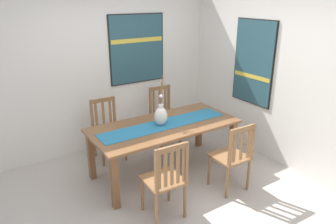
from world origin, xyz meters
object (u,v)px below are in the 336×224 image
object	(u,v)px
chair_0	(164,115)
painting_on_back_wall	(137,49)
centerpiece_vase	(161,115)
chair_2	(166,179)
chair_3	(107,129)
chair_1	(233,156)
dining_table	(164,131)
painting_on_side_wall	(254,63)

from	to	relation	value
chair_0	painting_on_back_wall	world-z (taller)	painting_on_back_wall
centerpiece_vase	chair_2	distance (m)	1.05
chair_3	painting_on_back_wall	world-z (taller)	painting_on_back_wall
chair_0	chair_1	size ratio (longest dim) A/B	1.02
chair_1	painting_on_back_wall	world-z (taller)	painting_on_back_wall
centerpiece_vase	dining_table	bearing A→B (deg)	-9.11
chair_0	chair_3	world-z (taller)	chair_0
chair_0	painting_on_side_wall	distance (m)	1.69
chair_3	painting_on_side_wall	xyz separation A→B (m)	(2.07, -0.92, 0.94)
chair_0	chair_1	distance (m)	1.71
chair_1	chair_2	bearing A→B (deg)	-179.96
chair_2	painting_on_back_wall	distance (m)	2.51
dining_table	centerpiece_vase	bearing A→B (deg)	170.89
dining_table	chair_3	bearing A→B (deg)	120.50
chair_0	painting_on_side_wall	world-z (taller)	painting_on_side_wall
dining_table	painting_on_back_wall	distance (m)	1.60
chair_2	chair_3	distance (m)	1.70
dining_table	chair_1	xyz separation A→B (m)	(0.49, -0.85, -0.15)
centerpiece_vase	painting_on_side_wall	bearing A→B (deg)	-3.16
centerpiece_vase	chair_2	size ratio (longest dim) A/B	0.75
chair_2	chair_1	bearing A→B (deg)	0.04
painting_on_back_wall	painting_on_side_wall	size ratio (longest dim) A/B	0.87
dining_table	chair_2	bearing A→B (deg)	-121.44
dining_table	painting_on_side_wall	world-z (taller)	painting_on_side_wall
chair_1	chair_3	xyz separation A→B (m)	(-0.98, 1.69, -0.00)
dining_table	chair_0	xyz separation A→B (m)	(0.53, 0.85, -0.15)
painting_on_side_wall	chair_1	bearing A→B (deg)	-144.76
chair_0	chair_1	bearing A→B (deg)	-91.40
chair_3	painting_on_back_wall	size ratio (longest dim) A/B	0.83
chair_1	painting_on_back_wall	xyz separation A→B (m)	(-0.21, 2.12, 1.08)
chair_1	painting_on_side_wall	distance (m)	1.63
dining_table	painting_on_side_wall	distance (m)	1.77
centerpiece_vase	painting_on_side_wall	xyz separation A→B (m)	(1.63, -0.09, 0.55)
centerpiece_vase	painting_on_back_wall	distance (m)	1.48
centerpiece_vase	painting_on_side_wall	size ratio (longest dim) A/B	0.56
chair_1	chair_3	world-z (taller)	chair_1
centerpiece_vase	chair_0	distance (m)	1.09
centerpiece_vase	painting_on_back_wall	size ratio (longest dim) A/B	0.64
chair_2	painting_on_side_wall	xyz separation A→B (m)	(2.10, 0.77, 0.92)
chair_0	chair_1	xyz separation A→B (m)	(-0.04, -1.71, -0.01)
painting_on_side_wall	chair_0	bearing A→B (deg)	138.22
dining_table	chair_3	world-z (taller)	chair_3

